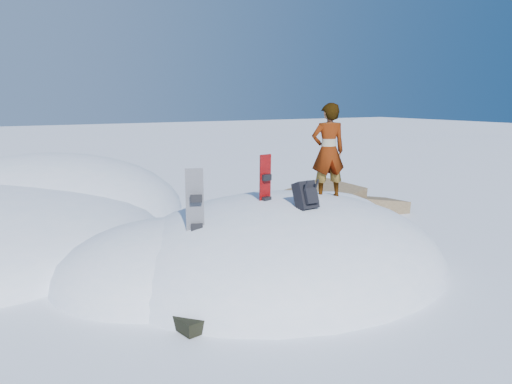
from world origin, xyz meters
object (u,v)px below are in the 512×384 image
snowboard_dark (196,216)px  backpack (306,196)px  snowboard_red (265,191)px  person (328,151)px

snowboard_dark → backpack: bearing=7.5°
snowboard_red → backpack: 0.87m
snowboard_red → snowboard_dark: size_ratio=0.87×
snowboard_red → backpack: bearing=-73.2°
snowboard_red → snowboard_dark: (-1.57, -0.26, -0.25)m
snowboard_red → person: size_ratio=0.74×
snowboard_red → snowboard_dark: bearing=177.8°
person → backpack: bearing=52.3°
snowboard_dark → backpack: snowboard_dark is taller
snowboard_red → backpack: size_ratio=2.37×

